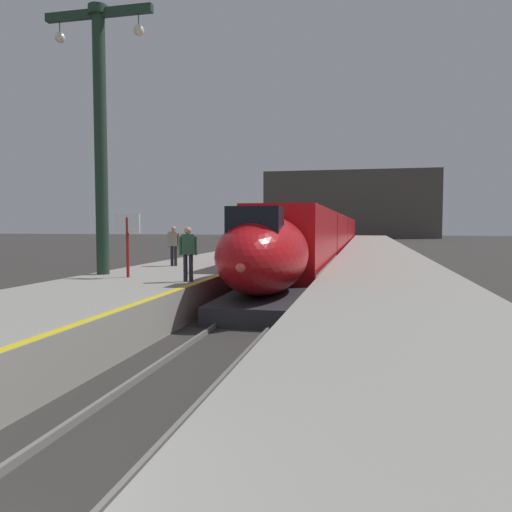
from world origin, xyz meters
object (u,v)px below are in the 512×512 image
(highspeed_train_main, at_px, (332,233))
(passenger_far_waiting, at_px, (188,250))
(station_column_mid, at_px, (100,115))
(departure_info_board, at_px, (127,232))
(passenger_mid_platform, at_px, (174,243))

(highspeed_train_main, distance_m, passenger_far_waiting, 34.98)
(highspeed_train_main, xyz_separation_m, station_column_mid, (-5.90, -33.38, 4.65))
(highspeed_train_main, height_order, departure_info_board, highspeed_train_main)
(passenger_far_waiting, height_order, departure_info_board, departure_info_board)
(highspeed_train_main, bearing_deg, departure_info_board, -97.57)
(passenger_mid_platform, bearing_deg, station_column_mid, -106.19)
(passenger_mid_platform, xyz_separation_m, passenger_far_waiting, (2.65, -5.40, 0.00))
(departure_info_board, bearing_deg, passenger_far_waiting, -17.20)
(station_column_mid, distance_m, passenger_mid_platform, 6.11)
(station_column_mid, relative_size, passenger_far_waiting, 5.49)
(passenger_mid_platform, height_order, passenger_far_waiting, same)
(highspeed_train_main, distance_m, station_column_mid, 34.22)
(passenger_mid_platform, relative_size, departure_info_board, 0.80)
(passenger_mid_platform, relative_size, passenger_far_waiting, 1.00)
(station_column_mid, bearing_deg, departure_info_board, -30.02)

